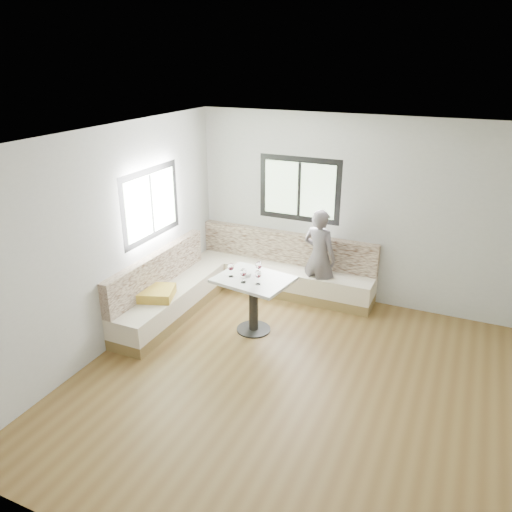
{
  "coord_description": "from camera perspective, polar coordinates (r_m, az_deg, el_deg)",
  "views": [
    {
      "loc": [
        1.54,
        -4.53,
        3.57
      ],
      "look_at": [
        -0.98,
        1.06,
        1.07
      ],
      "focal_mm": 35.0,
      "sensor_mm": 36.0,
      "label": 1
    }
  ],
  "objects": [
    {
      "name": "person",
      "position": [
        7.52,
        7.24,
        -0.11
      ],
      "size": [
        0.62,
        0.49,
        1.48
      ],
      "primitive_type": "imported",
      "rotation": [
        0.0,
        0.0,
        2.87
      ],
      "color": "#524C50",
      "rests_on": "ground"
    },
    {
      "name": "wine_glass_a",
      "position": [
        6.65,
        -2.89,
        -1.28
      ],
      "size": [
        0.09,
        0.09,
        0.2
      ],
      "color": "white",
      "rests_on": "table"
    },
    {
      "name": "banquette",
      "position": [
        7.62,
        -2.47,
        -2.98
      ],
      "size": [
        2.91,
        2.8,
        0.95
      ],
      "color": "olive",
      "rests_on": "ground"
    },
    {
      "name": "wine_glass_d",
      "position": [
        6.68,
        0.3,
        -1.12
      ],
      "size": [
        0.09,
        0.09,
        0.2
      ],
      "color": "white",
      "rests_on": "table"
    },
    {
      "name": "wine_glass_b",
      "position": [
        6.47,
        -1.47,
        -1.93
      ],
      "size": [
        0.09,
        0.09,
        0.2
      ],
      "color": "white",
      "rests_on": "table"
    },
    {
      "name": "wine_glass_c",
      "position": [
        6.42,
        0.24,
        -2.13
      ],
      "size": [
        0.09,
        0.09,
        0.2
      ],
      "color": "white",
      "rests_on": "table"
    },
    {
      "name": "olive_ramekin",
      "position": [
        6.71,
        -0.99,
        -2.09
      ],
      "size": [
        0.11,
        0.11,
        0.05
      ],
      "color": "white",
      "rests_on": "table"
    },
    {
      "name": "room",
      "position": [
        5.34,
        4.49,
        -1.73
      ],
      "size": [
        5.01,
        5.01,
        2.81
      ],
      "color": "brown",
      "rests_on": "ground"
    },
    {
      "name": "table",
      "position": [
        6.73,
        -0.28,
        -4.08
      ],
      "size": [
        1.07,
        0.89,
        0.79
      ],
      "rotation": [
        0.0,
        0.0,
        -0.16
      ],
      "color": "black",
      "rests_on": "ground"
    }
  ]
}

